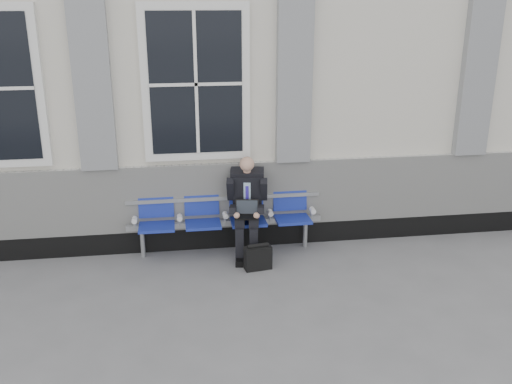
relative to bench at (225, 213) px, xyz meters
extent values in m
plane|color=slate|center=(-0.67, -1.32, -0.55)|extent=(70.00, 70.00, 0.00)
cube|color=silver|center=(-0.67, 2.18, 1.55)|extent=(14.00, 4.00, 4.20)
cube|color=black|center=(-0.67, 0.15, -0.40)|extent=(14.00, 0.10, 0.30)
cube|color=silver|center=(-0.67, 0.14, 0.20)|extent=(14.00, 0.08, 0.90)
cube|color=gray|center=(-1.57, 0.12, 1.85)|extent=(0.45, 0.14, 2.40)
cube|color=gray|center=(0.93, 0.12, 1.85)|extent=(0.45, 0.14, 2.40)
cube|color=gray|center=(3.43, 0.12, 1.85)|extent=(0.45, 0.14, 2.40)
cube|color=white|center=(-0.32, 0.14, 1.70)|extent=(1.35, 0.10, 1.95)
cube|color=black|center=(-0.32, 0.09, 1.70)|extent=(1.15, 0.02, 1.75)
cube|color=#9EA0A3|center=(0.00, -0.02, -0.13)|extent=(2.60, 0.07, 0.07)
cube|color=#9EA0A3|center=(0.00, 0.10, 0.18)|extent=(2.60, 0.05, 0.05)
cylinder|color=#9EA0A3|center=(-1.10, -0.02, -0.36)|extent=(0.06, 0.06, 0.39)
cylinder|color=#9EA0A3|center=(1.10, -0.02, -0.36)|extent=(0.06, 0.06, 0.39)
cube|color=#142696|center=(-0.90, -0.10, -0.10)|extent=(0.46, 0.42, 0.07)
cube|color=#142696|center=(-0.90, 0.11, 0.16)|extent=(0.46, 0.10, 0.40)
cube|color=#142696|center=(-0.30, -0.10, -0.10)|extent=(0.46, 0.42, 0.07)
cube|color=#142696|center=(-0.30, 0.11, 0.16)|extent=(0.46, 0.10, 0.40)
cube|color=#142696|center=(0.30, -0.10, -0.10)|extent=(0.46, 0.42, 0.07)
cube|color=#142696|center=(0.30, 0.11, 0.16)|extent=(0.46, 0.10, 0.40)
cube|color=#142696|center=(0.90, -0.10, -0.10)|extent=(0.46, 0.42, 0.07)
cube|color=#142696|center=(0.90, 0.11, 0.16)|extent=(0.46, 0.10, 0.40)
cylinder|color=white|center=(-1.18, -0.07, 0.00)|extent=(0.07, 0.12, 0.07)
cylinder|color=white|center=(-0.60, -0.07, 0.00)|extent=(0.07, 0.12, 0.07)
cylinder|color=white|center=(0.00, -0.07, 0.00)|extent=(0.07, 0.12, 0.07)
cylinder|color=white|center=(0.60, -0.07, 0.00)|extent=(0.07, 0.12, 0.07)
cylinder|color=white|center=(1.18, -0.07, 0.00)|extent=(0.07, 0.12, 0.07)
cube|color=black|center=(0.14, -0.42, -0.51)|extent=(0.14, 0.25, 0.08)
cube|color=black|center=(0.32, -0.45, -0.51)|extent=(0.14, 0.25, 0.08)
cube|color=black|center=(0.15, -0.37, -0.31)|extent=(0.13, 0.13, 0.47)
cube|color=black|center=(0.33, -0.40, -0.31)|extent=(0.13, 0.13, 0.47)
cube|color=black|center=(0.18, -0.17, -0.02)|extent=(0.19, 0.42, 0.13)
cube|color=black|center=(0.36, -0.20, -0.02)|extent=(0.19, 0.42, 0.13)
cube|color=black|center=(0.30, -0.01, 0.28)|extent=(0.42, 0.36, 0.57)
cube|color=#BBE0F6|center=(0.29, -0.11, 0.30)|extent=(0.10, 0.10, 0.32)
cube|color=#3D2AC8|center=(0.28, -0.12, 0.28)|extent=(0.05, 0.08, 0.27)
cube|color=black|center=(0.30, -0.03, 0.55)|extent=(0.46, 0.28, 0.13)
cylinder|color=#D6A185|center=(0.29, -0.08, 0.62)|extent=(0.10, 0.10, 0.09)
sphere|color=#D6A185|center=(0.28, -0.13, 0.71)|extent=(0.19, 0.19, 0.19)
cube|color=black|center=(0.07, -0.06, 0.35)|extent=(0.13, 0.27, 0.34)
cube|color=black|center=(0.50, -0.13, 0.35)|extent=(0.13, 0.27, 0.34)
cube|color=black|center=(0.08, -0.23, 0.14)|extent=(0.13, 0.29, 0.13)
cube|color=black|center=(0.44, -0.28, 0.14)|extent=(0.13, 0.29, 0.13)
sphere|color=#D6A185|center=(0.12, -0.36, 0.10)|extent=(0.08, 0.08, 0.08)
sphere|color=#D6A185|center=(0.37, -0.40, 0.10)|extent=(0.08, 0.08, 0.08)
cube|color=black|center=(0.25, -0.31, 0.05)|extent=(0.33, 0.25, 0.02)
cube|color=black|center=(0.27, -0.21, 0.15)|extent=(0.31, 0.13, 0.19)
cube|color=black|center=(0.27, -0.21, 0.15)|extent=(0.28, 0.11, 0.16)
cube|color=black|center=(0.36, -0.60, -0.40)|extent=(0.36, 0.19, 0.30)
cylinder|color=black|center=(0.36, -0.60, -0.23)|extent=(0.27, 0.10, 0.05)
camera|label=1|loc=(-0.61, -7.06, 2.75)|focal=40.00mm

